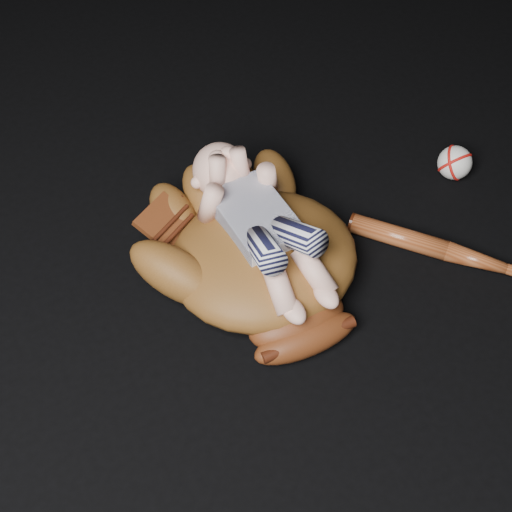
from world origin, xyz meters
name	(u,v)px	position (x,y,z in m)	size (l,w,h in m)	color
baseball_glove	(263,252)	(-0.16, 0.15, 0.07)	(0.39, 0.45, 0.14)	#5C3413
newborn_baby	(264,225)	(-0.16, 0.16, 0.12)	(0.17, 0.36, 0.15)	#F7B69F
baseball_bat	(459,255)	(0.15, 0.02, 0.02)	(0.04, 0.39, 0.04)	brown
baseball	(455,163)	(0.28, 0.19, 0.03)	(0.07, 0.07, 0.07)	white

